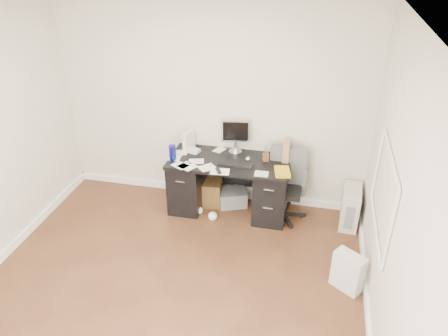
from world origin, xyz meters
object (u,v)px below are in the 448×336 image
(wicker_basket, at_px, (209,191))
(office_chair, at_px, (286,186))
(lcd_monitor, at_px, (236,136))
(keyboard, at_px, (236,164))
(pc_tower, at_px, (350,207))
(desk, at_px, (229,184))

(wicker_basket, bearing_deg, office_chair, -6.19)
(lcd_monitor, bearing_deg, office_chair, -26.17)
(keyboard, distance_m, office_chair, 0.70)
(lcd_monitor, height_order, keyboard, lcd_monitor)
(wicker_basket, bearing_deg, pc_tower, -2.14)
(keyboard, relative_size, office_chair, 0.45)
(pc_tower, bearing_deg, desk, -174.09)
(lcd_monitor, bearing_deg, pc_tower, -15.09)
(lcd_monitor, relative_size, wicker_basket, 1.31)
(desk, distance_m, pc_tower, 1.55)
(desk, relative_size, lcd_monitor, 3.30)
(keyboard, xyz_separation_m, office_chair, (0.62, 0.11, -0.30))
(office_chair, bearing_deg, keyboard, -167.98)
(lcd_monitor, bearing_deg, wicker_basket, -169.77)
(desk, bearing_deg, pc_tower, 2.06)
(lcd_monitor, distance_m, pc_tower, 1.69)
(lcd_monitor, relative_size, office_chair, 0.49)
(desk, distance_m, keyboard, 0.39)
(keyboard, distance_m, pc_tower, 1.53)
(lcd_monitor, xyz_separation_m, wicker_basket, (-0.34, -0.11, -0.80))
(desk, distance_m, lcd_monitor, 0.63)
(lcd_monitor, relative_size, pc_tower, 0.94)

